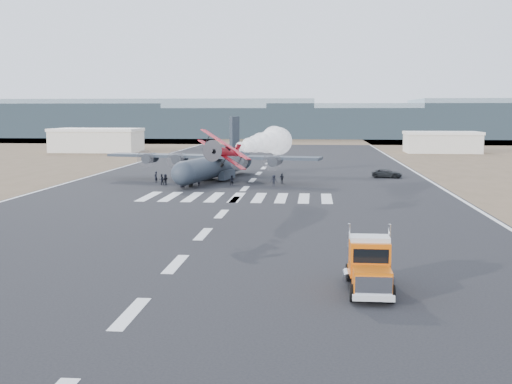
# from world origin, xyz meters

# --- Properties ---
(ground) EXTENTS (500.00, 500.00, 0.00)m
(ground) POSITION_xyz_m (0.00, 0.00, 0.00)
(ground) COLOR black
(ground) RESTS_ON ground
(scrub_far) EXTENTS (500.00, 80.00, 0.00)m
(scrub_far) POSITION_xyz_m (0.00, 230.00, 0.00)
(scrub_far) COLOR brown
(scrub_far) RESTS_ON ground
(runway_markings) EXTENTS (60.00, 260.00, 0.01)m
(runway_markings) POSITION_xyz_m (0.00, 60.00, 0.01)
(runway_markings) COLOR silver
(runway_markings) RESTS_ON ground
(ridge_seg_b) EXTENTS (150.00, 50.00, 15.00)m
(ridge_seg_b) POSITION_xyz_m (-130.00, 260.00, 7.50)
(ridge_seg_b) COLOR slate
(ridge_seg_b) RESTS_ON ground
(ridge_seg_c) EXTENTS (150.00, 50.00, 17.00)m
(ridge_seg_c) POSITION_xyz_m (-65.00, 260.00, 8.50)
(ridge_seg_c) COLOR slate
(ridge_seg_c) RESTS_ON ground
(ridge_seg_d) EXTENTS (150.00, 50.00, 13.00)m
(ridge_seg_d) POSITION_xyz_m (0.00, 260.00, 6.50)
(ridge_seg_d) COLOR slate
(ridge_seg_d) RESTS_ON ground
(ridge_seg_e) EXTENTS (150.00, 50.00, 15.00)m
(ridge_seg_e) POSITION_xyz_m (65.00, 260.00, 7.50)
(ridge_seg_e) COLOR slate
(ridge_seg_e) RESTS_ON ground
(hangar_left) EXTENTS (24.50, 14.50, 6.70)m
(hangar_left) POSITION_xyz_m (-52.00, 145.00, 3.41)
(hangar_left) COLOR beige
(hangar_left) RESTS_ON ground
(hangar_right) EXTENTS (20.50, 12.50, 5.90)m
(hangar_right) POSITION_xyz_m (46.00, 150.00, 3.01)
(hangar_right) COLOR beige
(hangar_right) RESTS_ON ground
(semi_truck) EXTENTS (2.68, 7.94, 3.57)m
(semi_truck) POSITION_xyz_m (13.89, 6.06, 1.75)
(semi_truck) COLOR black
(semi_truck) RESTS_ON ground
(aerobatic_biplane) EXTENTS (5.35, 5.49, 4.07)m
(aerobatic_biplane) POSITION_xyz_m (1.35, 28.81, 7.50)
(aerobatic_biplane) COLOR red
(smoke_trail) EXTENTS (6.05, 22.63, 3.75)m
(smoke_trail) POSITION_xyz_m (4.91, 47.76, 7.64)
(smoke_trail) COLOR white
(transport_aircraft) EXTENTS (36.47, 29.86, 10.57)m
(transport_aircraft) POSITION_xyz_m (-6.19, 71.48, 2.72)
(transport_aircraft) COLOR #222834
(transport_aircraft) RESTS_ON ground
(support_vehicle) EXTENTS (5.61, 3.33, 1.46)m
(support_vehicle) POSITION_xyz_m (22.98, 78.36, 0.73)
(support_vehicle) COLOR black
(support_vehicle) RESTS_ON ground
(crew_a) EXTENTS (0.73, 0.81, 1.85)m
(crew_a) POSITION_xyz_m (-15.22, 66.77, 0.92)
(crew_a) COLOR black
(crew_a) RESTS_ON ground
(crew_b) EXTENTS (0.79, 0.51, 1.59)m
(crew_b) POSITION_xyz_m (-2.42, 64.01, 0.79)
(crew_b) COLOR black
(crew_b) RESTS_ON ground
(crew_c) EXTENTS (1.15, 0.63, 1.71)m
(crew_c) POSITION_xyz_m (4.09, 63.78, 0.85)
(crew_c) COLOR black
(crew_c) RESTS_ON ground
(crew_d) EXTENTS (1.05, 0.95, 1.61)m
(crew_d) POSITION_xyz_m (5.14, 67.64, 0.81)
(crew_d) COLOR black
(crew_d) RESTS_ON ground
(crew_e) EXTENTS (1.01, 0.72, 1.89)m
(crew_e) POSITION_xyz_m (-9.68, 60.89, 0.94)
(crew_e) COLOR black
(crew_e) RESTS_ON ground
(crew_f) EXTENTS (1.01, 1.69, 1.73)m
(crew_f) POSITION_xyz_m (-12.92, 63.62, 0.87)
(crew_f) COLOR black
(crew_f) RESTS_ON ground
(crew_g) EXTENTS (0.53, 0.63, 1.60)m
(crew_g) POSITION_xyz_m (-7.47, 62.67, 0.80)
(crew_g) COLOR black
(crew_g) RESTS_ON ground
(crew_h) EXTENTS (0.94, 0.93, 1.68)m
(crew_h) POSITION_xyz_m (-13.60, 63.86, 0.84)
(crew_h) COLOR black
(crew_h) RESTS_ON ground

